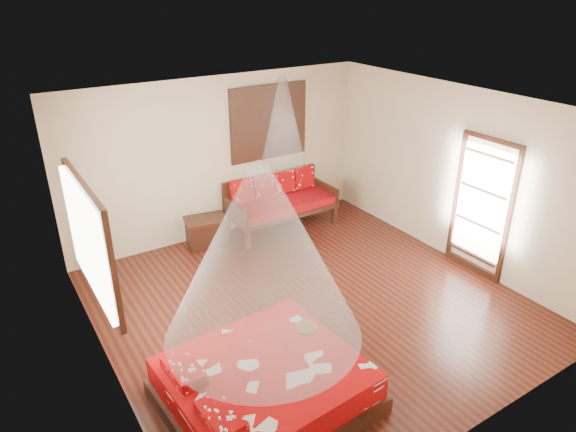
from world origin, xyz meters
The scene contains 10 objects.
room centered at (0.00, 0.00, 1.40)m, with size 5.54×5.54×2.84m.
bed centered at (-1.51, -1.30, 0.25)m, with size 2.14×1.96×0.63m.
daybed centered at (0.96, 2.39, 0.52)m, with size 1.98×0.88×0.98m.
storage_chest centered at (-0.47, 2.45, 0.25)m, with size 0.78×0.63×0.48m.
shutter_panel centered at (0.96, 2.72, 1.90)m, with size 1.52×0.06×1.32m.
window_left centered at (-2.71, 0.20, 1.70)m, with size 0.10×1.74×1.34m.
glazed_door centered at (2.72, -0.60, 1.07)m, with size 0.08×1.02×2.16m.
wine_tray centered at (-0.75, -1.00, 0.56)m, with size 0.26×0.26×0.21m.
mosquito_net_main centered at (-1.50, -1.30, 1.85)m, with size 1.98×1.98×1.80m, color white.
mosquito_net_daybed centered at (0.96, 2.25, 2.00)m, with size 0.78×0.78×1.50m, color white.
Camera 1 is at (-3.56, -4.99, 4.22)m, focal length 32.00 mm.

